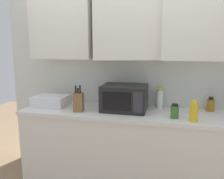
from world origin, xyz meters
name	(u,v)px	position (x,y,z in m)	size (l,w,h in m)	color
wall_back_with_cabinets	(128,48)	(0.00, -0.07, 1.57)	(3.10, 0.53, 2.60)	silver
counter_run	(123,149)	(0.00, -0.30, 0.45)	(2.23, 0.63, 0.90)	white
microwave	(124,98)	(0.01, -0.28, 1.04)	(0.48, 0.37, 0.28)	black
dish_rack	(51,101)	(-0.86, -0.30, 0.96)	(0.38, 0.30, 0.12)	silver
knife_block	(79,102)	(-0.47, -0.43, 1.00)	(0.12, 0.14, 0.29)	brown
bottle_yellow_mustard	(194,112)	(0.71, -0.51, 0.99)	(0.08, 0.08, 0.20)	gold
bottle_white_jar	(159,99)	(0.38, -0.10, 1.00)	(0.08, 0.08, 0.22)	white
bottle_amber_vinegar	(211,105)	(0.92, -0.09, 0.97)	(0.08, 0.08, 0.16)	#AD701E
bottle_green_oil	(175,111)	(0.54, -0.44, 0.97)	(0.08, 0.08, 0.14)	#386B2D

